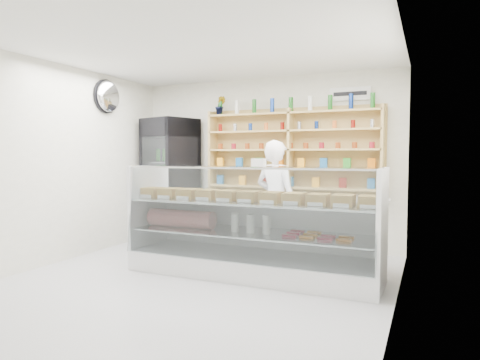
% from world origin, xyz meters
% --- Properties ---
extents(room, '(5.00, 5.00, 5.00)m').
position_xyz_m(room, '(0.00, 0.00, 1.40)').
color(room, '#BBBBC0').
rests_on(room, ground).
extents(display_counter, '(3.17, 0.95, 1.38)m').
position_xyz_m(display_counter, '(0.51, 0.71, 0.37)').
color(display_counter, white).
rests_on(display_counter, floor).
extents(shop_worker, '(0.72, 0.56, 1.73)m').
position_xyz_m(shop_worker, '(0.55, 1.50, 0.86)').
color(shop_worker, white).
rests_on(shop_worker, floor).
extents(drinks_cooler, '(0.95, 0.94, 2.15)m').
position_xyz_m(drinks_cooler, '(-1.63, 2.14, 1.08)').
color(drinks_cooler, black).
rests_on(drinks_cooler, floor).
extents(wall_shelving, '(2.84, 0.28, 1.33)m').
position_xyz_m(wall_shelving, '(0.50, 2.34, 1.59)').
color(wall_shelving, tan).
rests_on(wall_shelving, back_wall).
extents(potted_plant, '(0.21, 0.20, 0.32)m').
position_xyz_m(potted_plant, '(-0.75, 2.34, 2.35)').
color(potted_plant, '#1E6626').
rests_on(potted_plant, wall_shelving).
extents(security_mirror, '(0.15, 0.50, 0.50)m').
position_xyz_m(security_mirror, '(-2.17, 1.20, 2.45)').
color(security_mirror, silver).
rests_on(security_mirror, left_wall).
extents(wall_sign, '(0.62, 0.03, 0.20)m').
position_xyz_m(wall_sign, '(1.40, 2.47, 2.45)').
color(wall_sign, white).
rests_on(wall_sign, back_wall).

